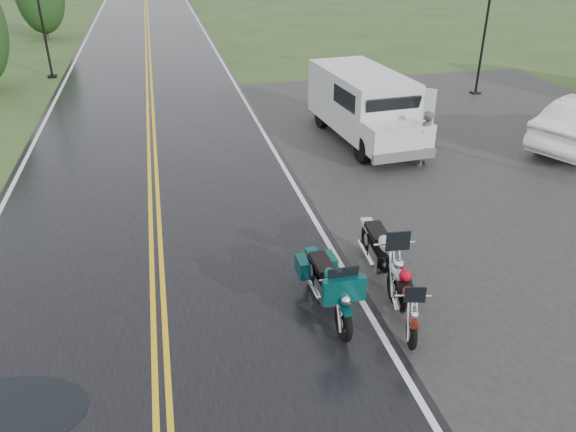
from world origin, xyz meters
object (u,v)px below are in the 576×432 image
at_px(motorcycle_red, 413,322).
at_px(van_white, 365,127).
at_px(person_at_van, 424,139).
at_px(motorcycle_teal, 344,309).
at_px(lamp_post_far_right, 483,42).
at_px(motorcycle_silver, 397,274).
at_px(lamp_post_far_left, 43,27).

bearing_deg(motorcycle_red, van_white, 90.06).
bearing_deg(person_at_van, van_white, -61.09).
xyz_separation_m(motorcycle_teal, person_at_van, (4.80, 7.14, 0.14)).
height_order(motorcycle_teal, person_at_van, person_at_van).
bearing_deg(lamp_post_far_right, motorcycle_silver, -124.73).
bearing_deg(lamp_post_far_right, van_white, -139.22).
bearing_deg(motorcycle_silver, lamp_post_far_right, 59.76).
height_order(lamp_post_far_left, lamp_post_far_right, lamp_post_far_left).
xyz_separation_m(van_white, person_at_van, (1.65, -0.62, -0.31)).
bearing_deg(motorcycle_red, person_at_van, 78.11).
bearing_deg(van_white, lamp_post_far_right, 36.06).
distance_m(motorcycle_teal, motorcycle_silver, 1.47).
distance_m(motorcycle_teal, van_white, 8.39).
xyz_separation_m(motorcycle_teal, motorcycle_silver, (1.26, 0.75, 0.04)).
height_order(motorcycle_silver, lamp_post_far_right, lamp_post_far_right).
relative_size(motorcycle_red, van_white, 0.33).
bearing_deg(motorcycle_red, motorcycle_teal, 170.88).
bearing_deg(van_white, motorcycle_red, -108.97).
bearing_deg(lamp_post_far_right, motorcycle_red, -123.03).
height_order(van_white, lamp_post_far_left, lamp_post_far_left).
height_order(motorcycle_red, lamp_post_far_right, lamp_post_far_right).
relative_size(van_white, person_at_van, 3.48).
xyz_separation_m(motorcycle_red, motorcycle_teal, (-1.05, 0.46, 0.12)).
bearing_deg(lamp_post_far_left, lamp_post_far_right, -21.67).
xyz_separation_m(motorcycle_red, lamp_post_far_right, (9.50, 14.61, 1.59)).
xyz_separation_m(van_white, lamp_post_far_left, (-10.71, 13.59, 1.19)).
bearing_deg(motorcycle_teal, van_white, 66.37).
distance_m(motorcycle_silver, lamp_post_far_left, 22.47).
xyz_separation_m(person_at_van, lamp_post_far_right, (5.76, 7.01, 1.33)).
relative_size(motorcycle_teal, lamp_post_far_left, 0.50).
relative_size(motorcycle_red, motorcycle_silver, 0.78).
relative_size(motorcycle_teal, motorcycle_silver, 0.94).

